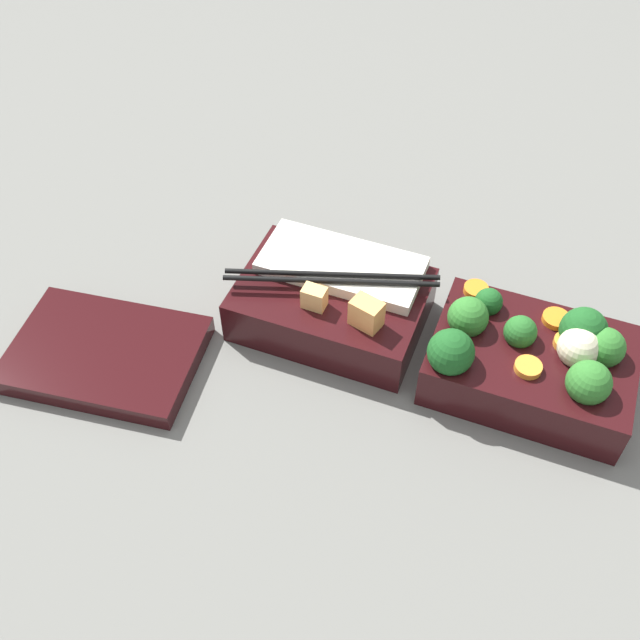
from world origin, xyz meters
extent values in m
plane|color=slate|center=(0.00, 0.00, 0.00)|extent=(3.00, 3.00, 0.00)
cube|color=black|center=(-0.10, 0.00, 0.02)|extent=(0.18, 0.13, 0.05)
sphere|color=#2D7028|center=(-0.16, -0.02, 0.06)|extent=(0.04, 0.04, 0.04)
sphere|color=#236023|center=(-0.08, -0.01, 0.06)|extent=(0.03, 0.03, 0.03)
sphere|color=#2D7028|center=(-0.15, 0.03, 0.06)|extent=(0.04, 0.04, 0.04)
sphere|color=#19511E|center=(-0.05, -0.04, 0.06)|extent=(0.03, 0.03, 0.03)
sphere|color=#19511E|center=(-0.03, 0.04, 0.06)|extent=(0.04, 0.04, 0.04)
sphere|color=#19511E|center=(-0.14, -0.03, 0.06)|extent=(0.04, 0.04, 0.04)
sphere|color=#2D7028|center=(-0.04, -0.01, 0.06)|extent=(0.04, 0.04, 0.04)
cylinder|color=orange|center=(-0.03, -0.05, 0.05)|extent=(0.03, 0.03, 0.01)
cylinder|color=orange|center=(-0.11, -0.04, 0.05)|extent=(0.04, 0.04, 0.01)
cylinder|color=orange|center=(-0.10, 0.03, 0.05)|extent=(0.03, 0.03, 0.01)
cylinder|color=orange|center=(-0.13, -0.01, 0.05)|extent=(0.03, 0.03, 0.01)
sphere|color=beige|center=(-0.14, -0.01, 0.06)|extent=(0.04, 0.04, 0.04)
cube|color=black|center=(0.10, -0.01, 0.02)|extent=(0.18, 0.13, 0.05)
cube|color=silver|center=(0.10, -0.03, 0.05)|extent=(0.16, 0.07, 0.01)
cube|color=#F4A356|center=(0.05, 0.03, 0.06)|extent=(0.03, 0.03, 0.03)
cube|color=#EAB266|center=(0.10, 0.02, 0.06)|extent=(0.02, 0.02, 0.02)
cylinder|color=black|center=(0.10, -0.01, 0.06)|extent=(0.20, 0.07, 0.01)
cylinder|color=black|center=(0.10, 0.00, 0.06)|extent=(0.20, 0.07, 0.01)
cube|color=black|center=(0.28, 0.12, 0.01)|extent=(0.19, 0.15, 0.02)
camera|label=1|loc=(-0.08, 0.47, 0.57)|focal=42.00mm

